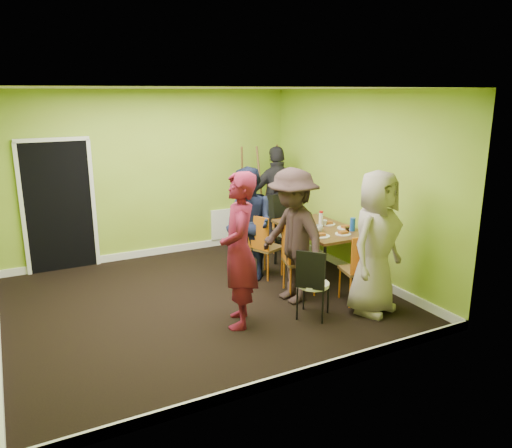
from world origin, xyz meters
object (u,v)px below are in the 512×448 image
at_px(blue_bottle, 353,224).
at_px(person_front_end, 376,243).
at_px(chair_left_far, 263,243).
at_px(chair_back_end, 282,211).
at_px(person_standing, 239,251).
at_px(person_back_end, 277,199).
at_px(chair_left_near, 294,255).
at_px(chair_front_end, 360,266).
at_px(person_left_far, 249,224).
at_px(person_left_near, 293,236).
at_px(dining_table, 320,231).
at_px(chair_bentwood, 312,281).
at_px(orange_bottle, 310,222).
at_px(thermos, 321,220).
at_px(easel, 257,197).

xyz_separation_m(blue_bottle, person_front_end, (-0.48, -1.06, 0.07)).
xyz_separation_m(chair_left_far, chair_back_end, (0.88, 0.93, 0.19)).
relative_size(person_standing, person_back_end, 1.02).
xyz_separation_m(chair_left_near, chair_front_end, (0.58, -0.73, -0.01)).
relative_size(chair_left_far, chair_back_end, 0.93).
xyz_separation_m(person_left_far, person_front_end, (0.87, -1.81, 0.07)).
bearing_deg(chair_front_end, person_left_near, 157.17).
height_order(chair_back_end, person_left_near, person_left_near).
bearing_deg(chair_left_near, dining_table, 137.38).
bearing_deg(person_standing, chair_bentwood, 95.35).
distance_m(chair_left_far, orange_bottle, 0.84).
bearing_deg(chair_left_near, orange_bottle, 149.54).
bearing_deg(blue_bottle, chair_left_near, -175.89).
xyz_separation_m(chair_back_end, person_standing, (-1.88, -2.20, 0.20)).
relative_size(chair_back_end, person_standing, 0.56).
height_order(person_left_far, person_back_end, person_back_end).
distance_m(thermos, person_left_near, 1.18).
height_order(chair_left_far, chair_left_near, chair_left_near).
xyz_separation_m(orange_bottle, person_front_end, (-0.12, -1.67, 0.13)).
bearing_deg(person_left_far, chair_front_end, 15.98).
bearing_deg(blue_bottle, chair_front_end, -121.05).
bearing_deg(chair_left_far, person_front_end, -0.46).
bearing_deg(dining_table, thermos, 45.30).
bearing_deg(person_front_end, person_left_far, 95.51).
xyz_separation_m(chair_front_end, chair_bentwood, (-0.81, -0.09, -0.04)).
distance_m(easel, person_back_end, 0.44).
bearing_deg(person_standing, chair_left_far, 165.71).
bearing_deg(dining_table, chair_bentwood, -127.66).
bearing_deg(chair_bentwood, person_left_near, 130.04).
relative_size(dining_table, blue_bottle, 7.51).
height_order(chair_bentwood, person_left_far, person_left_far).
xyz_separation_m(chair_bentwood, blue_bottle, (1.30, 0.90, 0.34)).
xyz_separation_m(easel, thermos, (0.20, -1.74, -0.06)).
bearing_deg(chair_back_end, chair_front_end, 74.86).
bearing_deg(thermos, dining_table, -134.70).
bearing_deg(dining_table, person_left_near, -143.38).
relative_size(chair_left_far, person_standing, 0.52).
relative_size(chair_front_end, easel, 0.52).
bearing_deg(orange_bottle, chair_left_near, -136.05).
distance_m(chair_left_far, person_back_end, 1.47).
height_order(dining_table, orange_bottle, orange_bottle).
bearing_deg(person_left_near, chair_left_near, 137.69).
xyz_separation_m(person_left_near, person_front_end, (0.75, -0.78, 0.01)).
bearing_deg(chair_front_end, orange_bottle, 97.37).
height_order(easel, orange_bottle, easel).
bearing_deg(person_left_far, person_back_end, 120.84).
distance_m(dining_table, thermos, 0.17).
bearing_deg(blue_bottle, person_left_far, 150.98).
distance_m(chair_front_end, person_standing, 1.73).
bearing_deg(orange_bottle, blue_bottle, -59.52).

